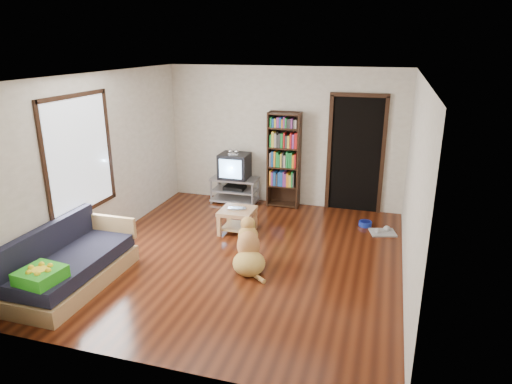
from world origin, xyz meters
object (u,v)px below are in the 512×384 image
(grey_rag, at_px, (383,233))
(green_cushion, at_px, (41,275))
(laptop, at_px, (237,209))
(dog_bowl, at_px, (365,224))
(coffee_table, at_px, (237,216))
(crt_tv, at_px, (235,165))
(sofa, at_px, (72,266))
(dog, at_px, (249,251))
(bookshelf, at_px, (284,155))
(tv_stand, at_px, (235,189))

(grey_rag, bearing_deg, green_cushion, -136.39)
(laptop, height_order, grey_rag, laptop)
(dog_bowl, xyz_separation_m, coffee_table, (-2.02, -0.87, 0.24))
(crt_tv, distance_m, sofa, 3.81)
(laptop, relative_size, dog, 0.37)
(dog_bowl, bearing_deg, grey_rag, -39.81)
(laptop, relative_size, dog_bowl, 1.36)
(green_cushion, distance_m, crt_tv, 4.40)
(grey_rag, bearing_deg, coffee_table, -164.99)
(green_cushion, height_order, bookshelf, bookshelf)
(dog_bowl, height_order, coffee_table, coffee_table)
(dog_bowl, distance_m, dog, 2.51)
(grey_rag, relative_size, tv_stand, 0.44)
(crt_tv, bearing_deg, grey_rag, -15.54)
(crt_tv, bearing_deg, laptop, -70.08)
(coffee_table, bearing_deg, grey_rag, 15.01)
(bookshelf, height_order, sofa, bookshelf)
(grey_rag, bearing_deg, dog_bowl, 140.19)
(grey_rag, xyz_separation_m, coffee_table, (-2.32, -0.62, 0.27))
(dog_bowl, relative_size, sofa, 0.12)
(coffee_table, bearing_deg, tv_stand, 110.60)
(dog_bowl, relative_size, bookshelf, 0.12)
(grey_rag, bearing_deg, dog, -134.70)
(green_cushion, bearing_deg, coffee_table, 71.01)
(sofa, xyz_separation_m, dog, (2.05, 1.08, 0.00))
(bookshelf, height_order, dog, bookshelf)
(grey_rag, xyz_separation_m, sofa, (-3.82, -2.86, 0.25))
(bookshelf, bearing_deg, crt_tv, -175.68)
(crt_tv, relative_size, bookshelf, 0.32)
(grey_rag, bearing_deg, sofa, -143.14)
(laptop, bearing_deg, grey_rag, 2.41)
(dog_bowl, distance_m, sofa, 4.70)
(bookshelf, relative_size, sofa, 1.00)
(tv_stand, relative_size, coffee_table, 1.64)
(tv_stand, relative_size, crt_tv, 1.55)
(tv_stand, height_order, sofa, sofa)
(bookshelf, bearing_deg, sofa, -117.32)
(grey_rag, height_order, crt_tv, crt_tv)
(coffee_table, bearing_deg, crt_tv, 110.31)
(coffee_table, xyz_separation_m, dog, (0.56, -1.16, -0.02))
(grey_rag, bearing_deg, bookshelf, 155.51)
(dog_bowl, bearing_deg, tv_stand, 168.47)
(tv_stand, xyz_separation_m, bookshelf, (0.95, 0.09, 0.73))
(grey_rag, bearing_deg, crt_tv, 164.46)
(tv_stand, bearing_deg, crt_tv, 90.00)
(dog, bearing_deg, crt_tv, 112.78)
(sofa, bearing_deg, green_cushion, -79.31)
(laptop, bearing_deg, dog, -77.03)
(laptop, xyz_separation_m, sofa, (-1.50, -2.21, -0.15))
(laptop, distance_m, bookshelf, 1.68)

